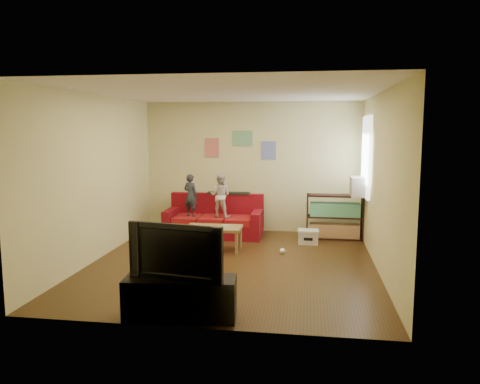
# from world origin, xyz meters

# --- Properties ---
(room_shell) EXTENTS (4.52, 5.02, 2.72)m
(room_shell) POSITION_xyz_m (0.00, 0.00, 1.35)
(room_shell) COLOR #422A11
(room_shell) RESTS_ON ground
(sofa) EXTENTS (1.93, 0.89, 0.85)m
(sofa) POSITION_xyz_m (-0.69, 1.94, 0.28)
(sofa) COLOR maroon
(sofa) RESTS_ON ground
(child_a) EXTENTS (0.36, 0.31, 0.85)m
(child_a) POSITION_xyz_m (-1.14, 1.77, 0.83)
(child_a) COLOR #2B323E
(child_a) RESTS_ON sofa
(child_b) EXTENTS (0.47, 0.40, 0.87)m
(child_b) POSITION_xyz_m (-0.54, 1.77, 0.84)
(child_b) COLOR beige
(child_b) RESTS_ON sofa
(coffee_table) EXTENTS (0.98, 0.54, 0.44)m
(coffee_table) POSITION_xyz_m (-0.45, 0.71, 0.38)
(coffee_table) COLOR olive
(coffee_table) RESTS_ON ground
(remote) EXTENTS (0.20, 0.07, 0.02)m
(remote) POSITION_xyz_m (-0.70, 0.59, 0.45)
(remote) COLOR black
(remote) RESTS_ON coffee_table
(game_controller) EXTENTS (0.13, 0.04, 0.03)m
(game_controller) POSITION_xyz_m (-0.25, 0.76, 0.45)
(game_controller) COLOR silver
(game_controller) RESTS_ON coffee_table
(bookshelf) EXTENTS (1.09, 0.33, 0.87)m
(bookshelf) POSITION_xyz_m (1.70, 1.97, 0.39)
(bookshelf) COLOR black
(bookshelf) RESTS_ON ground
(window) EXTENTS (0.04, 1.08, 1.48)m
(window) POSITION_xyz_m (2.22, 1.65, 1.64)
(window) COLOR white
(window) RESTS_ON room_shell
(ac_unit) EXTENTS (0.28, 0.55, 0.35)m
(ac_unit) POSITION_xyz_m (2.10, 1.65, 1.08)
(ac_unit) COLOR #B7B2A3
(ac_unit) RESTS_ON window
(artwork_left) EXTENTS (0.30, 0.01, 0.40)m
(artwork_left) POSITION_xyz_m (-0.85, 2.48, 1.75)
(artwork_left) COLOR #D87266
(artwork_left) RESTS_ON room_shell
(artwork_center) EXTENTS (0.42, 0.01, 0.32)m
(artwork_center) POSITION_xyz_m (-0.20, 2.48, 1.95)
(artwork_center) COLOR #72B27F
(artwork_center) RESTS_ON room_shell
(artwork_right) EXTENTS (0.30, 0.01, 0.38)m
(artwork_right) POSITION_xyz_m (0.35, 2.48, 1.70)
(artwork_right) COLOR #727FCC
(artwork_right) RESTS_ON room_shell
(file_box) EXTENTS (0.38, 0.29, 0.27)m
(file_box) POSITION_xyz_m (1.20, 1.48, 0.13)
(file_box) COLOR silver
(file_box) RESTS_ON ground
(tv_stand) EXTENTS (1.30, 0.54, 0.47)m
(tv_stand) POSITION_xyz_m (-0.24, -2.25, 0.24)
(tv_stand) COLOR black
(tv_stand) RESTS_ON ground
(television) EXTENTS (1.13, 0.33, 0.64)m
(television) POSITION_xyz_m (-0.24, -2.25, 0.80)
(television) COLOR black
(television) RESTS_ON tv_stand
(tissue) EXTENTS (0.11, 0.11, 0.10)m
(tissue) POSITION_xyz_m (0.76, 0.69, 0.05)
(tissue) COLOR white
(tissue) RESTS_ON ground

